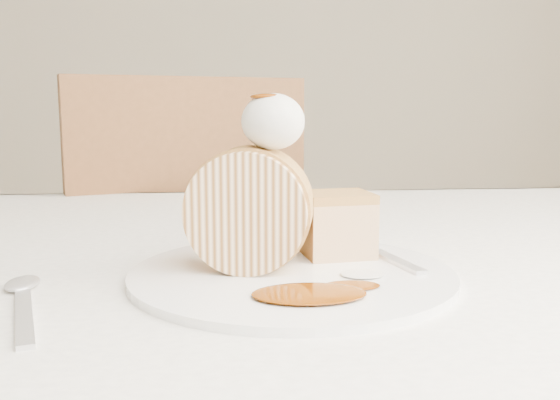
{
  "coord_description": "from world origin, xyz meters",
  "views": [
    {
      "loc": [
        -0.06,
        -0.46,
        0.91
      ],
      "look_at": [
        -0.01,
        0.09,
        0.82
      ],
      "focal_mm": 40.0,
      "sensor_mm": 36.0,
      "label": 1
    }
  ],
  "objects": [
    {
      "name": "chair_far",
      "position": [
        -0.16,
        0.81,
        0.55
      ],
      "size": [
        0.57,
        0.57,
        0.95
      ],
      "rotation": [
        0.0,
        0.0,
        3.48
      ],
      "color": "brown",
      "rests_on": "ground"
    },
    {
      "name": "spoon",
      "position": [
        -0.21,
        -0.01,
        0.75
      ],
      "size": [
        0.07,
        0.16,
        0.0
      ],
      "primitive_type": "cube",
      "rotation": [
        0.0,
        0.0,
        0.31
      ],
      "color": "silver",
      "rests_on": "table"
    },
    {
      "name": "fork",
      "position": [
        0.1,
        0.11,
        0.76
      ],
      "size": [
        0.07,
        0.17,
        0.0
      ],
      "primitive_type": "cube",
      "rotation": [
        0.0,
        0.0,
        0.26
      ],
      "color": "silver",
      "rests_on": "plate"
    },
    {
      "name": "caramel_drizzle",
      "position": [
        -0.02,
        0.09,
        0.92
      ],
      "size": [
        0.03,
        0.02,
        0.01
      ],
      "primitive_type": "ellipsoid",
      "color": "#682C04",
      "rests_on": "whipped_cream"
    },
    {
      "name": "caramel_pool",
      "position": [
        0.01,
        0.0,
        0.76
      ],
      "size": [
        0.1,
        0.07,
        0.0
      ],
      "primitive_type": null,
      "rotation": [
        0.0,
        0.0,
        0.13
      ],
      "color": "#682C04",
      "rests_on": "plate"
    },
    {
      "name": "whipped_cream",
      "position": [
        -0.02,
        0.09,
        0.89
      ],
      "size": [
        0.06,
        0.06,
        0.05
      ],
      "primitive_type": "ellipsoid",
      "color": "white",
      "rests_on": "roulade_slice"
    },
    {
      "name": "cake_chunk",
      "position": [
        0.05,
        0.13,
        0.78
      ],
      "size": [
        0.07,
        0.07,
        0.05
      ],
      "primitive_type": "cube",
      "rotation": [
        0.0,
        0.0,
        0.13
      ],
      "color": "tan",
      "rests_on": "plate"
    },
    {
      "name": "table",
      "position": [
        0.0,
        0.2,
        0.66
      ],
      "size": [
        1.4,
        0.9,
        0.75
      ],
      "color": "white",
      "rests_on": "ground"
    },
    {
      "name": "roulade_slice",
      "position": [
        -0.04,
        0.09,
        0.81
      ],
      "size": [
        0.12,
        0.08,
        0.11
      ],
      "primitive_type": "cylinder",
      "rotation": [
        1.57,
        0.0,
        -0.2
      ],
      "color": "#FCDBAF",
      "rests_on": "plate"
    },
    {
      "name": "plate",
      "position": [
        0.0,
        0.08,
        0.75
      ],
      "size": [
        0.33,
        0.33,
        0.01
      ],
      "primitive_type": "cylinder",
      "rotation": [
        0.0,
        0.0,
        0.13
      ],
      "color": "white",
      "rests_on": "table"
    }
  ]
}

